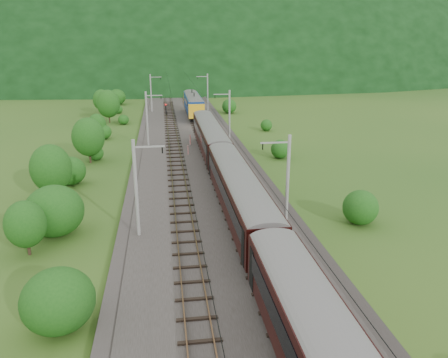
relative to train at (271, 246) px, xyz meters
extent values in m
plane|color=#28551A|center=(-2.40, 9.80, -3.55)|extent=(600.00, 600.00, 0.00)
cube|color=#38332D|center=(-2.40, 19.80, -3.40)|extent=(14.00, 220.00, 0.30)
cube|color=brown|center=(-5.52, 19.80, -3.05)|extent=(0.08, 220.00, 0.15)
cube|color=brown|center=(-4.08, 19.80, -3.05)|extent=(0.08, 220.00, 0.15)
cube|color=black|center=(-4.80, 19.80, -3.19)|extent=(2.40, 220.00, 0.12)
cube|color=brown|center=(-0.72, 19.80, -3.05)|extent=(0.08, 220.00, 0.15)
cube|color=brown|center=(0.72, 19.80, -3.05)|extent=(0.08, 220.00, 0.15)
cube|color=black|center=(0.00, 19.80, -3.19)|extent=(2.40, 220.00, 0.12)
cylinder|color=gray|center=(-8.60, 9.80, 0.75)|extent=(0.28, 0.28, 8.00)
cube|color=gray|center=(-7.40, 9.80, 4.15)|extent=(2.40, 0.12, 0.12)
cylinder|color=black|center=(-6.40, 9.80, 3.85)|extent=(0.10, 0.10, 0.50)
cylinder|color=gray|center=(-8.60, 41.80, 0.75)|extent=(0.28, 0.28, 8.00)
cube|color=gray|center=(-7.40, 41.80, 4.15)|extent=(2.40, 0.12, 0.12)
cylinder|color=black|center=(-6.40, 41.80, 3.85)|extent=(0.10, 0.10, 0.50)
cylinder|color=gray|center=(-8.60, 73.80, 0.75)|extent=(0.28, 0.28, 8.00)
cube|color=gray|center=(-7.40, 73.80, 4.15)|extent=(2.40, 0.12, 0.12)
cylinder|color=black|center=(-6.40, 73.80, 3.85)|extent=(0.10, 0.10, 0.50)
cylinder|color=gray|center=(-8.60, 105.80, 0.75)|extent=(0.28, 0.28, 8.00)
cube|color=gray|center=(-7.40, 105.80, 4.15)|extent=(2.40, 0.12, 0.12)
cylinder|color=black|center=(-6.40, 105.80, 3.85)|extent=(0.10, 0.10, 0.50)
cylinder|color=gray|center=(-8.60, 137.80, 0.75)|extent=(0.28, 0.28, 8.00)
cube|color=gray|center=(-7.40, 137.80, 4.15)|extent=(2.40, 0.12, 0.12)
cylinder|color=black|center=(-6.40, 137.80, 3.85)|extent=(0.10, 0.10, 0.50)
cylinder|color=gray|center=(3.80, 9.80, 0.75)|extent=(0.28, 0.28, 8.00)
cube|color=gray|center=(2.60, 9.80, 4.15)|extent=(2.40, 0.12, 0.12)
cylinder|color=black|center=(1.60, 9.80, 3.85)|extent=(0.10, 0.10, 0.50)
cylinder|color=gray|center=(3.80, 41.80, 0.75)|extent=(0.28, 0.28, 8.00)
cube|color=gray|center=(2.60, 41.80, 4.15)|extent=(2.40, 0.12, 0.12)
cylinder|color=black|center=(1.60, 41.80, 3.85)|extent=(0.10, 0.10, 0.50)
cylinder|color=gray|center=(3.80, 73.80, 0.75)|extent=(0.28, 0.28, 8.00)
cube|color=gray|center=(2.60, 73.80, 4.15)|extent=(2.40, 0.12, 0.12)
cylinder|color=black|center=(1.60, 73.80, 3.85)|extent=(0.10, 0.10, 0.50)
cylinder|color=gray|center=(3.80, 105.80, 0.75)|extent=(0.28, 0.28, 8.00)
cube|color=gray|center=(2.60, 105.80, 4.15)|extent=(2.40, 0.12, 0.12)
cylinder|color=black|center=(1.60, 105.80, 3.85)|extent=(0.10, 0.10, 0.50)
cylinder|color=gray|center=(3.80, 137.80, 0.75)|extent=(0.28, 0.28, 8.00)
cube|color=gray|center=(2.60, 137.80, 4.15)|extent=(2.40, 0.12, 0.12)
cylinder|color=black|center=(1.60, 137.80, 3.85)|extent=(0.10, 0.10, 0.50)
cylinder|color=black|center=(-4.80, 19.80, 3.55)|extent=(0.03, 198.00, 0.03)
cylinder|color=black|center=(0.00, 19.80, 3.55)|extent=(0.03, 198.00, 0.03)
ellipsoid|color=black|center=(-2.40, 269.80, -3.55)|extent=(504.00, 360.00, 244.00)
cube|color=black|center=(0.00, -3.44, -2.53)|extent=(2.21, 3.21, 0.90)
cube|color=black|center=(0.00, 11.57, -0.57)|extent=(2.91, 22.07, 3.01)
cylinder|color=slate|center=(0.00, 11.57, 0.78)|extent=(2.91, 21.96, 2.91)
cube|color=black|center=(-1.47, 11.57, -0.21)|extent=(0.05, 19.42, 1.15)
cube|color=black|center=(1.47, 11.57, -0.21)|extent=(0.05, 19.42, 1.15)
cube|color=black|center=(0.00, 3.85, -2.53)|extent=(2.21, 3.21, 0.90)
cube|color=black|center=(0.00, 19.30, -2.53)|extent=(2.21, 3.21, 0.90)
cube|color=black|center=(0.00, 34.31, -0.57)|extent=(2.91, 22.07, 3.01)
cylinder|color=slate|center=(0.00, 34.31, 0.78)|extent=(2.91, 21.96, 2.91)
cube|color=black|center=(-1.47, 34.31, -0.21)|extent=(0.05, 19.42, 1.15)
cube|color=black|center=(1.47, 34.31, -0.21)|extent=(0.05, 19.42, 1.15)
cube|color=black|center=(0.00, 26.59, -2.53)|extent=(2.21, 3.21, 0.90)
cube|color=black|center=(0.00, 42.04, -2.53)|extent=(2.21, 3.21, 0.90)
cube|color=navy|center=(0.00, 66.08, -0.57)|extent=(2.91, 18.06, 3.01)
cylinder|color=slate|center=(0.00, 66.08, 0.78)|extent=(2.91, 17.97, 2.91)
cube|color=black|center=(-1.47, 66.08, -0.21)|extent=(0.05, 15.89, 1.15)
cube|color=black|center=(1.47, 66.08, -0.21)|extent=(0.05, 15.89, 1.15)
cube|color=black|center=(0.00, 59.76, -2.53)|extent=(2.21, 3.21, 0.90)
cube|color=black|center=(0.00, 72.40, -2.53)|extent=(2.21, 3.21, 0.90)
cube|color=yellow|center=(0.00, 74.91, -0.77)|extent=(2.97, 0.50, 2.71)
cube|color=yellow|center=(0.00, 57.25, -0.77)|extent=(2.97, 0.50, 2.71)
cube|color=black|center=(0.00, 69.08, 1.48)|extent=(0.08, 1.60, 0.90)
cylinder|color=red|center=(-2.99, 35.32, -2.61)|extent=(0.14, 0.14, 1.28)
cylinder|color=red|center=(-2.31, 41.02, -2.48)|extent=(0.16, 0.16, 1.54)
cylinder|color=black|center=(-5.56, 68.57, -2.19)|extent=(0.15, 0.15, 2.13)
sphere|color=red|center=(-5.56, 68.57, -1.07)|extent=(0.26, 0.26, 0.26)
ellipsoid|color=#1C5216|center=(-12.44, -1.56, -1.71)|extent=(4.08, 4.08, 3.67)
ellipsoid|color=#1C5216|center=(-15.43, 11.41, -1.40)|extent=(4.78, 4.78, 4.30)
ellipsoid|color=#1C5216|center=(-16.81, 24.91, -1.95)|extent=(3.56, 3.56, 3.20)
ellipsoid|color=#1C5216|center=(-15.43, 35.15, -2.59)|extent=(2.12, 2.12, 1.91)
ellipsoid|color=#1C5216|center=(-15.95, 48.21, -2.35)|extent=(2.66, 2.66, 2.39)
ellipsoid|color=#1C5216|center=(-13.71, 60.78, -2.63)|extent=(2.05, 2.05, 1.84)
ellipsoid|color=#1C5216|center=(-15.88, 73.90, -2.66)|extent=(1.98, 1.98, 1.78)
ellipsoid|color=#1C5216|center=(-17.26, 87.42, -1.65)|extent=(4.22, 4.22, 3.80)
ellipsoid|color=#1C5216|center=(-15.03, 102.87, -2.11)|extent=(3.20, 3.20, 2.88)
cylinder|color=black|center=(-16.73, 8.04, -2.37)|extent=(0.24, 0.24, 2.36)
ellipsoid|color=#1C5216|center=(-16.73, 8.04, -1.03)|extent=(3.03, 3.03, 3.63)
cylinder|color=black|center=(-17.50, 20.02, -1.98)|extent=(0.24, 0.24, 3.15)
ellipsoid|color=#1C5216|center=(-17.50, 20.02, -0.18)|extent=(4.05, 4.05, 4.86)
cylinder|color=black|center=(-15.97, 33.88, -1.92)|extent=(0.24, 0.24, 3.26)
ellipsoid|color=#1C5216|center=(-15.97, 33.88, -0.06)|extent=(4.19, 4.19, 5.03)
cylinder|color=black|center=(-16.87, 48.47, -2.42)|extent=(0.24, 0.24, 2.25)
ellipsoid|color=#1C5216|center=(-16.87, 48.47, -1.14)|extent=(2.89, 2.89, 3.47)
cylinder|color=black|center=(-16.56, 63.00, -1.83)|extent=(0.24, 0.24, 3.44)
ellipsoid|color=#1C5216|center=(-16.56, 63.00, 0.14)|extent=(4.42, 4.42, 5.31)
cylinder|color=black|center=(-19.09, 73.22, -2.11)|extent=(0.24, 0.24, 2.89)
ellipsoid|color=#1C5216|center=(-19.09, 73.22, -0.46)|extent=(3.71, 3.71, 4.46)
ellipsoid|color=#1C5216|center=(10.59, 10.04, -2.15)|extent=(3.10, 3.10, 2.79)
ellipsoid|color=#1C5216|center=(9.43, 32.62, -2.39)|extent=(2.59, 2.59, 2.33)
ellipsoid|color=#1C5216|center=(11.84, 50.98, -2.63)|extent=(2.05, 2.05, 1.84)
ellipsoid|color=#1C5216|center=(8.17, 70.68, -2.15)|extent=(3.10, 3.10, 2.79)
camera|label=1|loc=(-6.24, -23.55, 12.15)|focal=35.00mm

